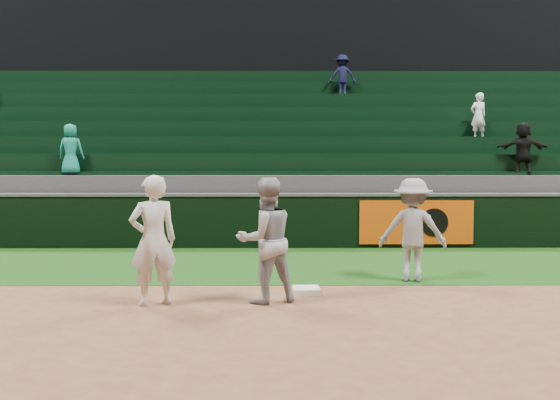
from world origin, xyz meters
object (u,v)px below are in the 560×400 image
object	(u,v)px
first_base	(306,290)
baserunner	(266,240)
first_baseman	(153,240)
base_coach	(413,230)

from	to	relation	value
first_base	baserunner	world-z (taller)	baserunner
first_baseman	baserunner	world-z (taller)	first_baseman
first_base	base_coach	xyz separation A→B (m)	(1.83, 0.93, 0.83)
baserunner	first_base	bearing A→B (deg)	-159.86
first_base	base_coach	size ratio (longest dim) A/B	0.23
first_base	first_baseman	xyz separation A→B (m)	(-2.19, -0.73, 0.87)
first_base	base_coach	distance (m)	2.21
base_coach	first_base	bearing A→B (deg)	37.29
first_baseman	base_coach	xyz separation A→B (m)	(4.02, 1.66, -0.05)
first_base	first_baseman	world-z (taller)	first_baseman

